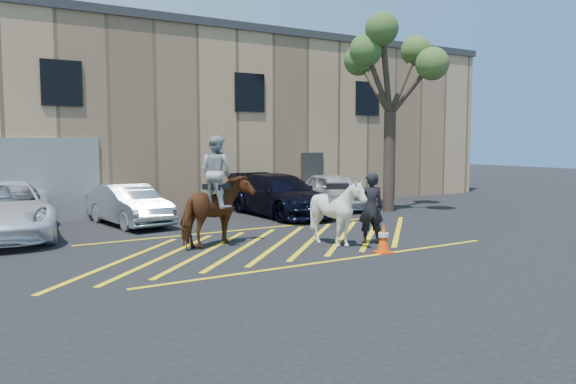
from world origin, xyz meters
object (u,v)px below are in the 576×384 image
traffic_cone (384,238)px  tree (391,61)px  car_white_pickup (2,210)px  car_white_suv (334,191)px  handler (371,208)px  car_blue_suv (280,195)px  car_silver_sedan (129,205)px  mounted_bay (217,202)px  saddled_white (337,212)px

traffic_cone → tree: bearing=47.2°
car_white_pickup → car_white_suv: car_white_pickup is taller
handler → car_blue_suv: bearing=-73.6°
car_silver_sedan → tree: (9.52, -1.66, 5.04)m
traffic_cone → mounted_bay: bearing=135.9°
car_white_pickup → saddled_white: size_ratio=2.70×
car_white_pickup → handler: (8.16, -6.02, 0.15)m
tree → car_blue_suv: bearing=165.8°
car_white_suv → mounted_bay: mounted_bay is taller
car_white_pickup → car_silver_sedan: size_ratio=1.42×
car_silver_sedan → car_white_suv: (8.26, 0.12, 0.06)m
car_white_suv → saddled_white: 8.05m
mounted_bay → tree: tree is taller
car_white_suv → tree: size_ratio=0.57×
car_silver_sedan → tree: bearing=-17.0°
car_silver_sedan → saddled_white: 7.29m
car_silver_sedan → traffic_cone: (3.92, -7.71, -0.29)m
mounted_bay → car_white_pickup: bearing=137.4°
car_white_suv → handler: 7.70m
car_blue_suv → saddled_white: (-1.77, -5.79, 0.13)m
car_white_suv → traffic_cone: car_white_suv is taller
mounted_bay → saddled_white: bearing=-31.4°
car_silver_sedan → saddled_white: bearing=-68.2°
car_silver_sedan → car_blue_suv: car_blue_suv is taller
mounted_bay → tree: (8.65, 3.10, 4.55)m
car_silver_sedan → handler: bearing=-63.0°
car_white_suv → traffic_cone: (-4.34, -7.83, -0.35)m
handler → saddled_white: bearing=12.5°
traffic_cone → tree: size_ratio=0.10×
car_silver_sedan → mounted_bay: 4.87m
car_white_pickup → mounted_bay: bearing=-35.8°
car_white_pickup → handler: size_ratio=3.01×
traffic_cone → tree: (5.60, 6.05, 5.33)m
car_blue_suv → traffic_cone: size_ratio=7.07×
car_white_pickup → handler: 10.15m
car_blue_suv → car_white_suv: 3.05m
car_white_pickup → tree: bearing=2.1°
car_blue_suv → traffic_cone: car_blue_suv is taller
car_white_pickup → saddled_white: bearing=-32.1°
car_white_pickup → car_white_suv: 11.98m
traffic_cone → tree: tree is taller
car_blue_suv → handler: size_ratio=2.75×
tree → car_silver_sedan: bearing=170.1°
car_white_suv → tree: 5.44m
saddled_white → tree: bearing=38.2°
tree → saddled_white: bearing=-141.8°
tree → mounted_bay: bearing=-160.3°
saddled_white → tree: tree is taller
traffic_cone → car_blue_suv: bearing=79.1°
mounted_bay → saddled_white: mounted_bay is taller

